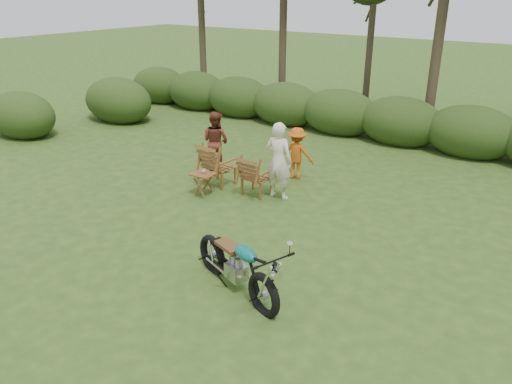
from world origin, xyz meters
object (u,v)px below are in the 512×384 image
Objects in this scene: motorcycle at (237,289)px; side_table at (203,185)px; lawn_chair_right at (257,194)px; lawn_chair_left at (220,184)px; adult_a at (278,197)px; adult_b at (217,170)px; child at (296,178)px; cup at (204,171)px.

motorcycle is 3.76× the size of side_table.
lawn_chair_left is (-1.07, -0.01, 0.00)m from lawn_chair_right.
lawn_chair_left is at bearing 151.40° from motorcycle.
lawn_chair_right is 0.51m from adult_a.
adult_a is at bearing -172.01° from lawn_chair_left.
side_table reaches higher than lawn_chair_left.
child is at bearing -161.02° from adult_b.
child is (-0.29, 1.27, 0.00)m from adult_a.
lawn_chair_left is 0.79m from side_table.
lawn_chair_left reaches higher than lawn_chair_right.
lawn_chair_right is 0.73× the size of child.
side_table is at bearing -66.36° from cup.
adult_a reaches higher than adult_b.
adult_b is (-0.84, 1.49, -0.27)m from side_table.
lawn_chair_left is 0.60× the size of adult_a.
adult_a is at bearing 29.65° from cup.
child is at bearing -80.11° from adult_a.
adult_b reaches higher than cup.
cup is at bearing 113.64° from side_table.
lawn_chair_left is 0.91m from cup.
side_table is 0.35× the size of adult_b.
lawn_chair_right is 1.07m from lawn_chair_left.
child is at bearing -97.83° from lawn_chair_right.
cup is (-2.89, 2.62, 0.57)m from motorcycle.
lawn_chair_left is at bearing 99.74° from side_table.
side_table is 4.84× the size of cup.
adult_b is 2.09m from child.
adult_a is (-1.43, 3.45, 0.00)m from motorcycle.
child reaches higher than side_table.
lawn_chair_right is 1.32m from cup.
cup is 1.77m from adult_a.
child is (1.98, 0.65, 0.00)m from adult_b.
lawn_chair_left is 0.81× the size of child.
adult_a is 1.36× the size of child.
lawn_chair_right is 1.23m from side_table.
cup is 0.09× the size of child.
motorcycle reaches higher than lawn_chair_left.
motorcycle is 3.84m from lawn_chair_right.
adult_b reaches higher than child.
child reaches higher than lawn_chair_right.
side_table is 1.73m from adult_b.
adult_a reaches higher than cup.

